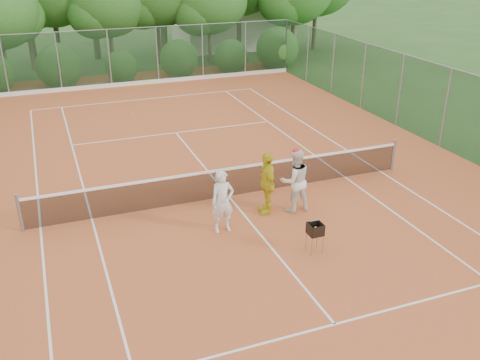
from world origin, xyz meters
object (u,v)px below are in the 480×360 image
at_px(player_white, 223,202).
at_px(player_center_grp, 295,180).
at_px(ball_hopper, 315,230).
at_px(player_yellow, 267,183).

relative_size(player_white, player_center_grp, 0.91).
distance_m(player_white, player_center_grp, 2.36).
distance_m(player_center_grp, ball_hopper, 2.33).
bearing_deg(player_white, player_yellow, 20.66).
relative_size(player_white, ball_hopper, 2.18).
bearing_deg(player_center_grp, player_white, -170.08).
bearing_deg(ball_hopper, player_center_grp, 54.58).
xyz_separation_m(player_center_grp, ball_hopper, (-0.53, -2.25, -0.32)).
distance_m(player_yellow, ball_hopper, 2.46).
bearing_deg(player_center_grp, player_yellow, 167.05).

